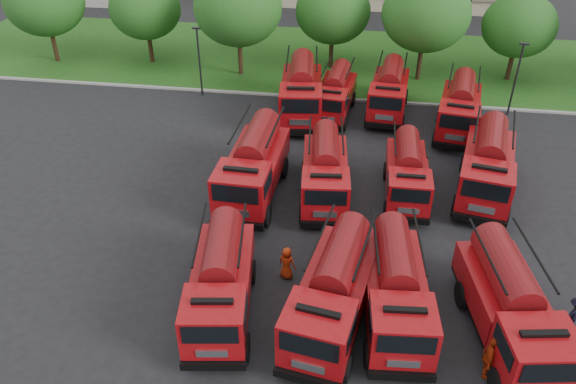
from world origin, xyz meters
name	(u,v)px	position (x,y,z in m)	size (l,w,h in m)	color
ground	(307,255)	(0.00, 0.00, 0.00)	(140.00, 140.00, 0.00)	black
lawn	(344,60)	(0.00, 26.00, 0.06)	(70.00, 16.00, 0.12)	#154713
curb	(337,99)	(0.00, 17.90, 0.07)	(70.00, 0.30, 0.14)	gray
tree_0	(44,2)	(-24.00, 22.00, 5.02)	(6.30, 6.30, 7.70)	#382314
tree_1	(145,8)	(-16.00, 23.00, 4.55)	(5.71, 5.71, 6.98)	#382314
tree_2	(238,8)	(-8.00, 21.50, 5.35)	(6.72, 6.72, 8.22)	#382314
tree_3	(333,11)	(-1.00, 24.00, 4.68)	(5.88, 5.88, 7.19)	#382314
tree_4	(426,14)	(6.00, 22.50, 5.22)	(6.55, 6.55, 8.01)	#382314
tree_5	(519,26)	(13.00, 23.50, 4.35)	(5.46, 5.46, 6.68)	#382314
lamp_post_0	(199,58)	(-10.00, 17.20, 2.90)	(0.60, 0.25, 5.11)	black
lamp_post_1	(517,75)	(12.00, 17.20, 2.90)	(0.60, 0.25, 5.11)	black
fire_truck_0	(221,281)	(-3.09, -3.98, 1.58)	(3.36, 7.17, 3.14)	black
fire_truck_1	(334,291)	(1.50, -3.94, 1.66)	(3.65, 7.56, 3.30)	black
fire_truck_2	(396,288)	(3.95, -3.37, 1.59)	(3.01, 7.13, 3.16)	black
fire_truck_3	(511,307)	(8.30, -3.82, 1.66)	(3.70, 7.58, 3.31)	black
fire_truck_4	(254,165)	(-3.52, 4.86, 1.77)	(3.03, 7.82, 3.52)	black
fire_truck_5	(325,171)	(0.30, 5.16, 1.58)	(3.06, 7.10, 3.14)	black
fire_truck_6	(407,172)	(4.66, 5.94, 1.45)	(2.37, 6.33, 2.87)	black
fire_truck_7	(488,165)	(8.90, 6.84, 1.72)	(3.99, 7.88, 3.42)	black
fire_truck_8	(301,91)	(-2.26, 14.96, 1.80)	(3.56, 8.12, 3.58)	black
fire_truck_9	(335,94)	(-0.02, 15.51, 1.50)	(2.84, 6.70, 2.97)	black
fire_truck_10	(389,91)	(3.66, 16.34, 1.60)	(2.98, 7.14, 3.18)	black
fire_truck_11	(460,108)	(8.19, 14.21, 1.63)	(3.53, 7.41, 3.24)	black
firefighter_0	(487,360)	(7.56, -5.07, 0.00)	(0.61, 0.45, 1.68)	#A0280C
firefighter_2	(485,375)	(7.36, -5.84, 0.00)	(1.14, 0.65, 1.94)	#A0280C
firefighter_3	(569,326)	(11.11, -2.80, 0.00)	(0.96, 0.49, 1.48)	black
firefighter_4	(287,277)	(-0.73, -1.61, 0.00)	(0.79, 0.52, 1.62)	#A0280C
firefighter_5	(478,190)	(8.71, 6.97, 0.00)	(1.60, 0.69, 1.72)	#A0280C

